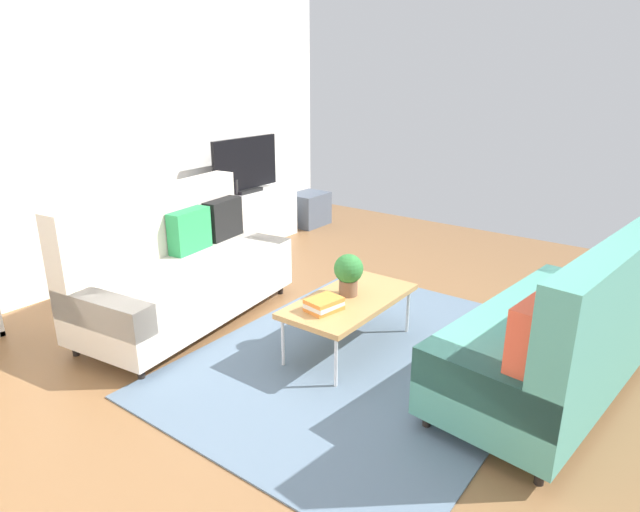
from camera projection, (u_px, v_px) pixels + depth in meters
ground_plane at (338, 352)px, 4.10m from camera, size 7.68×7.68×0.00m
wall_far at (101, 132)px, 5.21m from camera, size 6.40×0.12×2.90m
area_rug at (367, 358)px, 4.00m from camera, size 2.90×2.20×0.01m
couch_beige at (182, 269)px, 4.52m from camera, size 1.99×1.08×1.10m
couch_green at (561, 335)px, 3.42m from camera, size 1.99×1.06×1.10m
coffee_table at (350, 301)px, 4.03m from camera, size 1.10×0.56×0.42m
tv_console at (247, 218)px, 6.58m from camera, size 1.40×0.44×0.64m
tv at (245, 166)px, 6.36m from camera, size 1.00×0.20×0.64m
storage_trunk at (309, 209)px, 7.39m from camera, size 0.52×0.40×0.44m
potted_plant at (349, 272)px, 4.02m from camera, size 0.22×0.22×0.32m
table_book_0 at (324, 308)px, 3.81m from camera, size 0.27×0.23×0.03m
table_book_1 at (324, 304)px, 3.80m from camera, size 0.26×0.21×0.03m
table_book_2 at (324, 300)px, 3.79m from camera, size 0.27×0.22×0.03m
vase_0 at (205, 194)px, 6.04m from camera, size 0.12×0.12×0.13m
bottle_0 at (223, 188)px, 6.11m from camera, size 0.06×0.06×0.24m
bottle_1 at (230, 189)px, 6.20m from camera, size 0.05×0.05×0.18m
bottle_2 at (236, 187)px, 6.28m from camera, size 0.04×0.04×0.18m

